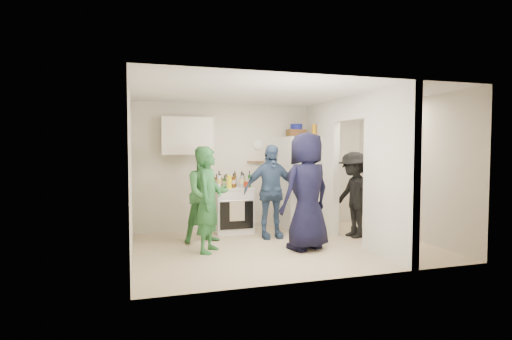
{
  "coord_description": "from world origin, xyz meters",
  "views": [
    {
      "loc": [
        -2.32,
        -6.07,
        1.61
      ],
      "look_at": [
        -0.37,
        0.4,
        1.25
      ],
      "focal_mm": 28.0,
      "sensor_mm": 36.0,
      "label": 1
    }
  ],
  "objects_px": {
    "person_green_left": "(209,200)",
    "person_green_center": "(206,195)",
    "stove": "(233,210)",
    "yellow_cup_stack_top": "(314,131)",
    "fridge": "(302,183)",
    "wicker_basket": "(296,133)",
    "person_navy": "(307,191)",
    "person_denim": "(270,191)",
    "person_nook": "(354,195)",
    "blue_bowl": "(296,127)"
  },
  "relations": [
    {
      "from": "yellow_cup_stack_top",
      "to": "person_green_center",
      "type": "bearing_deg",
      "value": -166.34
    },
    {
      "from": "stove",
      "to": "person_green_left",
      "type": "xyz_separation_m",
      "value": [
        -0.7,
        -1.34,
        0.38
      ]
    },
    {
      "from": "wicker_basket",
      "to": "person_navy",
      "type": "xyz_separation_m",
      "value": [
        -0.49,
        -1.64,
        -0.99
      ]
    },
    {
      "from": "fridge",
      "to": "person_nook",
      "type": "relative_size",
      "value": 1.19
    },
    {
      "from": "blue_bowl",
      "to": "fridge",
      "type": "bearing_deg",
      "value": -26.57
    },
    {
      "from": "person_navy",
      "to": "person_denim",
      "type": "bearing_deg",
      "value": -93.12
    },
    {
      "from": "person_denim",
      "to": "person_navy",
      "type": "xyz_separation_m",
      "value": [
        0.28,
        -0.96,
        0.09
      ]
    },
    {
      "from": "person_green_left",
      "to": "person_navy",
      "type": "distance_m",
      "value": 1.56
    },
    {
      "from": "person_green_center",
      "to": "person_nook",
      "type": "height_order",
      "value": "person_green_center"
    },
    {
      "from": "fridge",
      "to": "yellow_cup_stack_top",
      "type": "bearing_deg",
      "value": -24.44
    },
    {
      "from": "person_nook",
      "to": "fridge",
      "type": "bearing_deg",
      "value": -154.46
    },
    {
      "from": "person_nook",
      "to": "person_denim",
      "type": "bearing_deg",
      "value": -109.54
    },
    {
      "from": "stove",
      "to": "wicker_basket",
      "type": "distance_m",
      "value": 1.99
    },
    {
      "from": "fridge",
      "to": "wicker_basket",
      "type": "distance_m",
      "value": 1.0
    },
    {
      "from": "blue_bowl",
      "to": "yellow_cup_stack_top",
      "type": "relative_size",
      "value": 0.96
    },
    {
      "from": "person_green_center",
      "to": "person_denim",
      "type": "bearing_deg",
      "value": -12.65
    },
    {
      "from": "stove",
      "to": "yellow_cup_stack_top",
      "type": "height_order",
      "value": "yellow_cup_stack_top"
    },
    {
      "from": "fridge",
      "to": "stove",
      "type": "bearing_deg",
      "value": 178.79
    },
    {
      "from": "yellow_cup_stack_top",
      "to": "person_nook",
      "type": "xyz_separation_m",
      "value": [
        0.37,
        -0.92,
        -1.19
      ]
    },
    {
      "from": "person_green_center",
      "to": "person_denim",
      "type": "height_order",
      "value": "person_denim"
    },
    {
      "from": "wicker_basket",
      "to": "person_denim",
      "type": "distance_m",
      "value": 1.49
    },
    {
      "from": "person_denim",
      "to": "fridge",
      "type": "bearing_deg",
      "value": 35.9
    },
    {
      "from": "wicker_basket",
      "to": "person_nook",
      "type": "distance_m",
      "value": 1.71
    },
    {
      "from": "person_navy",
      "to": "fridge",
      "type": "bearing_deg",
      "value": -130.07
    },
    {
      "from": "person_denim",
      "to": "person_navy",
      "type": "bearing_deg",
      "value": -73.24
    },
    {
      "from": "person_denim",
      "to": "stove",
      "type": "bearing_deg",
      "value": 129.57
    },
    {
      "from": "person_green_center",
      "to": "person_navy",
      "type": "bearing_deg",
      "value": -46.64
    },
    {
      "from": "blue_bowl",
      "to": "person_denim",
      "type": "height_order",
      "value": "blue_bowl"
    },
    {
      "from": "wicker_basket",
      "to": "person_green_center",
      "type": "distance_m",
      "value": 2.34
    },
    {
      "from": "person_green_left",
      "to": "person_green_center",
      "type": "xyz_separation_m",
      "value": [
        0.07,
        0.66,
        0.01
      ]
    },
    {
      "from": "wicker_basket",
      "to": "person_green_center",
      "type": "relative_size",
      "value": 0.21
    },
    {
      "from": "fridge",
      "to": "blue_bowl",
      "type": "distance_m",
      "value": 1.13
    },
    {
      "from": "fridge",
      "to": "blue_bowl",
      "type": "relative_size",
      "value": 7.69
    },
    {
      "from": "stove",
      "to": "person_nook",
      "type": "distance_m",
      "value": 2.29
    },
    {
      "from": "stove",
      "to": "yellow_cup_stack_top",
      "type": "distance_m",
      "value": 2.25
    },
    {
      "from": "yellow_cup_stack_top",
      "to": "fridge",
      "type": "bearing_deg",
      "value": 155.56
    },
    {
      "from": "stove",
      "to": "blue_bowl",
      "type": "xyz_separation_m",
      "value": [
        1.32,
        0.02,
        1.62
      ]
    },
    {
      "from": "yellow_cup_stack_top",
      "to": "person_green_center",
      "type": "height_order",
      "value": "yellow_cup_stack_top"
    },
    {
      "from": "wicker_basket",
      "to": "person_navy",
      "type": "relative_size",
      "value": 0.19
    },
    {
      "from": "person_green_left",
      "to": "person_nook",
      "type": "xyz_separation_m",
      "value": [
        2.72,
        0.29,
        -0.04
      ]
    },
    {
      "from": "fridge",
      "to": "person_green_center",
      "type": "bearing_deg",
      "value": -162.36
    },
    {
      "from": "person_green_center",
      "to": "yellow_cup_stack_top",
      "type": "bearing_deg",
      "value": -0.09
    },
    {
      "from": "blue_bowl",
      "to": "person_nook",
      "type": "bearing_deg",
      "value": -56.97
    },
    {
      "from": "person_denim",
      "to": "person_nook",
      "type": "relative_size",
      "value": 1.08
    },
    {
      "from": "blue_bowl",
      "to": "person_navy",
      "type": "bearing_deg",
      "value": -106.78
    },
    {
      "from": "stove",
      "to": "person_denim",
      "type": "xyz_separation_m",
      "value": [
        0.54,
        -0.66,
        0.41
      ]
    },
    {
      "from": "fridge",
      "to": "yellow_cup_stack_top",
      "type": "height_order",
      "value": "yellow_cup_stack_top"
    },
    {
      "from": "stove",
      "to": "person_navy",
      "type": "distance_m",
      "value": 1.89
    },
    {
      "from": "person_navy",
      "to": "person_green_left",
      "type": "bearing_deg",
      "value": -30.13
    },
    {
      "from": "blue_bowl",
      "to": "person_navy",
      "type": "xyz_separation_m",
      "value": [
        -0.49,
        -1.64,
        -1.12
      ]
    }
  ]
}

